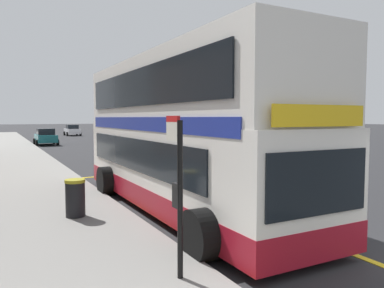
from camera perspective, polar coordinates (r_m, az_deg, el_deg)
The scene contains 8 objects.
ground_plane at distance 35.52m, azimuth -16.11°, elevation -0.43°, with size 260.00×260.00×0.00m, color #28282B.
double_decker_bus at distance 10.82m, azimuth -1.90°, elevation 0.77°, with size 3.29×10.60×4.40m.
bus_bay_markings at distance 11.40m, azimuth -2.72°, elevation -9.54°, with size 3.02×13.69×0.01m.
bus_stop_sign at distance 5.92m, azimuth -2.19°, elevation -5.82°, with size 0.09×0.51×2.58m.
parked_car_white_distant at distance 58.36m, azimuth -17.88°, elevation 2.02°, with size 2.09×4.20×1.62m.
parked_car_silver_ahead at distance 46.42m, azimuth -12.87°, elevation 1.64°, with size 2.09×4.20×1.62m.
parked_car_teal_kerbside at distance 39.29m, azimuth -21.52°, elevation 1.03°, with size 2.09×4.20×1.62m.
litter_bin at distance 10.12m, azimuth -17.46°, elevation -7.87°, with size 0.51×0.51×0.96m.
Camera 1 is at (-7.19, -2.68, 2.69)m, focal length 34.79 mm.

